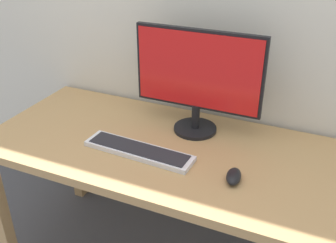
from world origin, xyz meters
name	(u,v)px	position (x,y,z in m)	size (l,w,h in m)	color
desk	(163,161)	(0.00, 0.00, 0.64)	(1.55, 0.72, 0.72)	tan
monitor	(198,77)	(0.08, 0.19, 0.98)	(0.57, 0.20, 0.47)	black
keyboard_primary	(139,151)	(-0.07, -0.10, 0.73)	(0.48, 0.14, 0.02)	silver
mouse	(234,176)	(0.35, -0.12, 0.74)	(0.05, 0.10, 0.04)	black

